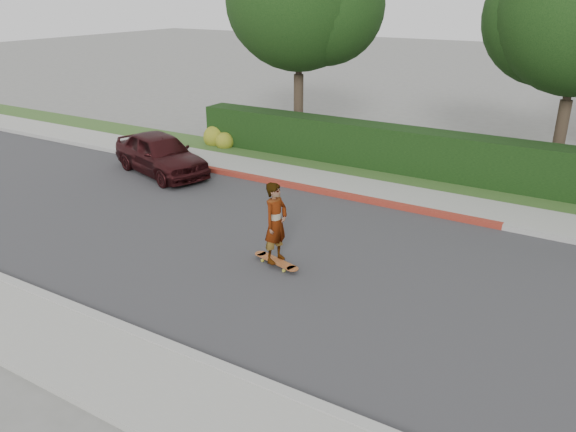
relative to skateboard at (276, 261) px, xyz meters
The scene contains 13 objects.
ground 2.85m from the skateboard, 10.97° to the left, with size 120.00×120.00×0.00m, color slate.
road 2.85m from the skateboard, 10.97° to the left, with size 60.00×8.00×0.01m, color #2D2D30.
curb_near 4.53m from the skateboard, 51.79° to the right, with size 60.00×0.20×0.15m, color #9E9E99.
curb_far 5.42m from the skateboard, 58.90° to the left, with size 60.00×0.20×0.15m, color #9E9E99.
curb_red_section 5.14m from the skateboard, 115.35° to the left, with size 12.00×0.21×0.15m, color maroon.
sidewalk_far 6.21m from the skateboard, 63.19° to the left, with size 60.00×1.60×0.12m, color gray.
planting_strip 7.67m from the skateboard, 68.59° to the left, with size 60.00×1.60×0.10m, color #2D4C1E.
hedge 7.77m from the skateboard, 91.48° to the left, with size 15.00×1.00×1.50m, color black.
flowering_shrub 10.25m from the skateboard, 134.72° to the left, with size 1.40×1.00×0.90m.
tree_left 11.57m from the skateboard, 117.05° to the left, with size 5.99×5.21×8.00m.
skateboard is the anchor object (origin of this frame).
skateboarder 0.91m from the skateboard, ahead, with size 0.65×0.43×1.78m, color white.
car_maroon 7.68m from the skateboard, 151.44° to the left, with size 1.59×3.96×1.35m, color #331012.
Camera 1 is at (3.07, -9.77, 5.60)m, focal length 35.00 mm.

